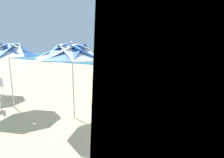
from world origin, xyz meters
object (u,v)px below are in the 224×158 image
object	(u,v)px
beach_umbrella_1	(72,52)
sun_lounger_1	(167,91)
sun_lounger_2	(129,87)
cooler_box	(189,129)
plastic_chair_2	(152,119)
beach_umbrella_2	(8,51)
plastic_chair_3	(101,106)
plastic_chair_0	(137,134)
beach_umbrella_0	(170,53)
plastic_chair_1	(188,121)

from	to	relation	value
beach_umbrella_1	sun_lounger_1	world-z (taller)	beach_umbrella_1
sun_lounger_2	cooler_box	size ratio (longest dim) A/B	4.36
plastic_chair_2	beach_umbrella_2	world-z (taller)	beach_umbrella_2
plastic_chair_3	plastic_chair_0	bearing A→B (deg)	-30.64
beach_umbrella_0	plastic_chair_2	bearing A→B (deg)	151.84
plastic_chair_3	sun_lounger_1	xyz separation A→B (m)	(1.02, 4.06, -0.22)
beach_umbrella_0	beach_umbrella_1	xyz separation A→B (m)	(-3.20, -0.03, -0.07)
sun_lounger_2	plastic_chair_0	bearing A→B (deg)	-60.13
plastic_chair_0	plastic_chair_2	distance (m)	1.04
plastic_chair_1	sun_lounger_1	size ratio (longest dim) A/B	0.40
beach_umbrella_0	cooler_box	distance (m)	2.34
plastic_chair_1	beach_umbrella_2	xyz separation A→B (m)	(-6.52, -1.17, 1.79)
plastic_chair_1	plastic_chair_2	size ratio (longest dim) A/B	1.00
plastic_chair_0	plastic_chair_3	world-z (taller)	same
sun_lounger_1	sun_lounger_2	distance (m)	1.98
sun_lounger_1	plastic_chair_2	bearing A→B (deg)	-78.82
plastic_chair_1	sun_lounger_1	xyz separation A→B (m)	(-1.71, 3.75, -0.22)
plastic_chair_2	sun_lounger_1	world-z (taller)	plastic_chair_2
beach_umbrella_1	sun_lounger_2	xyz separation A→B (m)	(-0.04, 4.13, -2.00)
beach_umbrella_0	plastic_chair_1	bearing A→B (deg)	55.36
plastic_chair_0	plastic_chair_2	world-z (taller)	same
plastic_chair_1	beach_umbrella_2	world-z (taller)	beach_umbrella_2
plastic_chair_2	beach_umbrella_2	bearing A→B (deg)	-172.00
plastic_chair_2	cooler_box	distance (m)	1.08
beach_umbrella_2	plastic_chair_1	bearing A→B (deg)	10.19
plastic_chair_2	beach_umbrella_1	world-z (taller)	beach_umbrella_1
beach_umbrella_0	plastic_chair_3	world-z (taller)	beach_umbrella_0
plastic_chair_0	plastic_chair_2	size ratio (longest dim) A/B	1.00
plastic_chair_1	beach_umbrella_1	xyz separation A→B (m)	(-3.63, -0.65, 1.79)
plastic_chair_3	cooler_box	size ratio (longest dim) A/B	1.73
plastic_chair_1	beach_umbrella_2	distance (m)	6.86
plastic_chair_0	plastic_chair_1	world-z (taller)	same
beach_umbrella_0	sun_lounger_1	xyz separation A→B (m)	(-1.27, 4.38, -2.07)
beach_umbrella_2	plastic_chair_2	bearing A→B (deg)	8.00
plastic_chair_2	cooler_box	world-z (taller)	plastic_chair_2
beach_umbrella_0	beach_umbrella_2	xyz separation A→B (m)	(-6.09, -0.55, -0.07)
beach_umbrella_2	sun_lounger_2	bearing A→B (deg)	58.45
plastic_chair_0	beach_umbrella_2	world-z (taller)	beach_umbrella_2
cooler_box	sun_lounger_1	bearing A→B (deg)	115.40
cooler_box	sun_lounger_2	bearing A→B (deg)	137.96
beach_umbrella_0	plastic_chair_2	xyz separation A→B (m)	(-0.46, 0.25, -1.86)
plastic_chair_1	sun_lounger_2	size ratio (longest dim) A/B	0.40
plastic_chair_1	plastic_chair_0	bearing A→B (deg)	-121.18
plastic_chair_3	beach_umbrella_0	bearing A→B (deg)	-7.86
plastic_chair_1	cooler_box	distance (m)	0.35
beach_umbrella_1	sun_lounger_2	bearing A→B (deg)	90.53
plastic_chair_0	sun_lounger_1	distance (m)	5.24
sun_lounger_1	beach_umbrella_0	bearing A→B (deg)	-73.77
plastic_chair_0	cooler_box	xyz separation A→B (m)	(0.85, 1.60, -0.30)
plastic_chair_3	beach_umbrella_2	distance (m)	4.28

